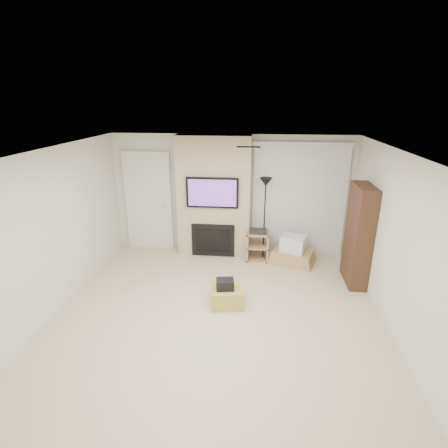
# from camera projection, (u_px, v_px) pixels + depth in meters

# --- Properties ---
(floor) EXTENTS (5.00, 5.50, 0.00)m
(floor) POSITION_uv_depth(u_px,v_px,m) (216.00, 323.00, 5.21)
(floor) COLOR beige
(floor) RESTS_ON ground
(ceiling) EXTENTS (5.00, 5.50, 0.00)m
(ceiling) POSITION_uv_depth(u_px,v_px,m) (214.00, 155.00, 4.36)
(ceiling) COLOR white
(ceiling) RESTS_ON wall_back
(wall_back) EXTENTS (5.00, 0.00, 2.50)m
(wall_back) POSITION_uv_depth(u_px,v_px,m) (232.00, 195.00, 7.36)
(wall_back) COLOR silver
(wall_back) RESTS_ON ground
(wall_front) EXTENTS (5.00, 0.00, 2.50)m
(wall_front) POSITION_uv_depth(u_px,v_px,m) (160.00, 419.00, 2.21)
(wall_front) COLOR silver
(wall_front) RESTS_ON ground
(wall_left) EXTENTS (0.00, 5.50, 2.50)m
(wall_left) POSITION_uv_depth(u_px,v_px,m) (43.00, 239.00, 5.03)
(wall_left) COLOR silver
(wall_left) RESTS_ON ground
(wall_right) EXTENTS (0.00, 5.50, 2.50)m
(wall_right) POSITION_uv_depth(u_px,v_px,m) (405.00, 254.00, 4.54)
(wall_right) COLOR silver
(wall_right) RESTS_ON ground
(hvac_vent) EXTENTS (0.35, 0.18, 0.01)m
(hvac_vent) POSITION_uv_depth(u_px,v_px,m) (248.00, 147.00, 5.08)
(hvac_vent) COLOR silver
(hvac_vent) RESTS_ON ceiling
(ottoman) EXTENTS (0.57, 0.57, 0.30)m
(ottoman) POSITION_uv_depth(u_px,v_px,m) (227.00, 295.00, 5.67)
(ottoman) COLOR #B39F40
(ottoman) RESTS_ON floor
(black_bag) EXTENTS (0.31, 0.26, 0.16)m
(black_bag) POSITION_uv_depth(u_px,v_px,m) (225.00, 284.00, 5.55)
(black_bag) COLOR black
(black_bag) RESTS_ON ottoman
(fireplace_wall) EXTENTS (1.50, 0.47, 2.50)m
(fireplace_wall) POSITION_uv_depth(u_px,v_px,m) (214.00, 198.00, 7.20)
(fireplace_wall) COLOR tan
(fireplace_wall) RESTS_ON floor
(entry_door) EXTENTS (1.02, 0.11, 2.14)m
(entry_door) POSITION_uv_depth(u_px,v_px,m) (149.00, 202.00, 7.57)
(entry_door) COLOR silver
(entry_door) RESTS_ON floor
(vertical_blinds) EXTENTS (1.98, 0.10, 2.37)m
(vertical_blinds) POSITION_uv_depth(u_px,v_px,m) (299.00, 196.00, 7.17)
(vertical_blinds) COLOR silver
(vertical_blinds) RESTS_ON floor
(floor_lamp) EXTENTS (0.25, 0.25, 1.71)m
(floor_lamp) POSITION_uv_depth(u_px,v_px,m) (265.00, 196.00, 6.90)
(floor_lamp) COLOR black
(floor_lamp) RESTS_ON floor
(av_stand) EXTENTS (0.45, 0.38, 0.66)m
(av_stand) POSITION_uv_depth(u_px,v_px,m) (258.00, 244.00, 7.18)
(av_stand) COLOR tan
(av_stand) RESTS_ON floor
(box_stack) EXTENTS (1.01, 0.88, 0.57)m
(box_stack) POSITION_uv_depth(u_px,v_px,m) (293.00, 252.00, 7.09)
(box_stack) COLOR tan
(box_stack) RESTS_ON floor
(bookshelf) EXTENTS (0.30, 0.80, 1.80)m
(bookshelf) POSITION_uv_depth(u_px,v_px,m) (358.00, 236.00, 6.12)
(bookshelf) COLOR #341E13
(bookshelf) RESTS_ON floor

